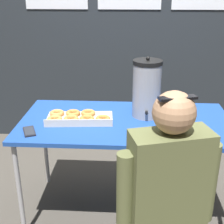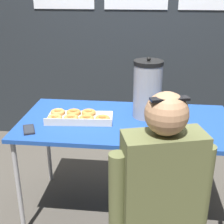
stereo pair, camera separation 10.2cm
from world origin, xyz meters
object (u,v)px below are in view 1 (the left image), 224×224
person_seated (166,207)px  coffee_urn (147,89)px  donut_box (78,118)px  cell_phone (29,131)px

person_seated → coffee_urn: bearing=-100.0°
donut_box → person_seated: size_ratio=0.40×
donut_box → cell_phone: size_ratio=2.92×
cell_phone → person_seated: bearing=-52.2°
donut_box → cell_phone: (-0.28, -0.21, -0.02)m
person_seated → donut_box: bearing=-66.0°
cell_phone → person_seated: (0.84, -0.46, -0.19)m
donut_box → cell_phone: bearing=-148.5°
donut_box → cell_phone: 0.35m
donut_box → person_seated: bearing=-54.5°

